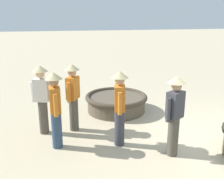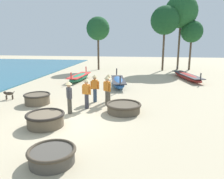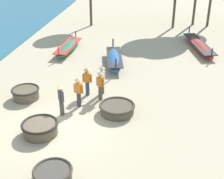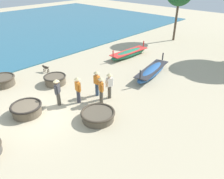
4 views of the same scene
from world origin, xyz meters
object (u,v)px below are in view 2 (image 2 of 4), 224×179
fisherman_standing_left (95,86)px  tree_rightmost (181,12)px  fisherman_crouching (109,86)px  tree_right_mid (98,29)px  coracle_front_right (52,155)px  coracle_tilted (124,107)px  coracle_beside_post (45,119)px  long_boat_ochre_hull (118,82)px  tree_tall_back (165,21)px  tree_leftmost (192,32)px  fisherman_with_hat (69,95)px  fisherman_hauling (86,92)px  long_boat_blue_hull (79,77)px  coracle_far_right (37,98)px  long_boat_white_hull (187,76)px  fisherman_by_coracle (107,88)px  dog (8,94)px

fisherman_standing_left → tree_rightmost: tree_rightmost is taller
fisherman_crouching → tree_rightmost: 18.24m
tree_right_mid → coracle_front_right: bearing=-82.2°
coracle_tilted → tree_right_mid: bearing=106.1°
coracle_beside_post → long_boat_ochre_hull: size_ratio=0.37×
tree_tall_back → tree_right_mid: bearing=-177.7°
coracle_beside_post → tree_tall_back: bearing=71.1°
tree_leftmost → tree_right_mid: (-11.31, -1.37, 0.37)m
fisherman_with_hat → tree_tall_back: bearing=70.8°
tree_rightmost → tree_right_mid: bearing=-170.0°
coracle_front_right → tree_right_mid: bearing=97.8°
fisherman_with_hat → fisherman_hauling: bearing=56.3°
coracle_front_right → long_boat_blue_hull: long_boat_blue_hull is taller
long_boat_ochre_hull → fisherman_hauling: 6.27m
fisherman_standing_left → tree_tall_back: size_ratio=0.22×
fisherman_crouching → tree_tall_back: tree_tall_back is taller
coracle_front_right → fisherman_with_hat: fisherman_with_hat is taller
coracle_beside_post → coracle_front_right: coracle_beside_post is taller
coracle_far_right → tree_right_mid: tree_right_mid is taller
fisherman_with_hat → fisherman_crouching: bearing=58.6°
coracle_far_right → tree_right_mid: bearing=88.1°
coracle_far_right → long_boat_white_hull: (10.29, 9.75, -0.03)m
long_boat_blue_hull → fisherman_with_hat: (2.21, -9.17, 0.65)m
long_boat_blue_hull → fisherman_by_coracle: (3.83, -7.28, 0.65)m
coracle_front_right → long_boat_white_hull: size_ratio=0.25×
fisherman_hauling → fisherman_by_coracle: bearing=43.4°
coracle_far_right → fisherman_by_coracle: size_ratio=0.92×
coracle_beside_post → tree_right_mid: tree_right_mid is taller
dog → tree_rightmost: 21.89m
fisherman_with_hat → tree_rightmost: tree_rightmost is taller
tree_rightmost → tree_right_mid: size_ratio=1.40×
coracle_far_right → tree_leftmost: size_ratio=0.26×
coracle_beside_post → tree_rightmost: size_ratio=0.19×
coracle_front_right → coracle_tilted: coracle_tilted is taller
fisherman_standing_left → tree_rightmost: size_ratio=0.19×
coracle_far_right → tree_rightmost: 21.19m
fisherman_standing_left → fisherman_crouching: bearing=21.3°
long_boat_white_hull → fisherman_by_coracle: (-6.19, -9.27, 0.66)m
long_boat_white_hull → fisherman_with_hat: fisherman_with_hat is taller
long_boat_ochre_hull → fisherman_hauling: fisherman_hauling is taller
coracle_tilted → fisherman_hauling: size_ratio=1.10×
fisherman_standing_left → tree_leftmost: 18.41m
coracle_tilted → fisherman_crouching: fisherman_crouching is taller
tree_tall_back → tree_right_mid: 8.01m
tree_rightmost → coracle_far_right: bearing=-121.3°
fisherman_crouching → fisherman_by_coracle: bearing=-88.2°
long_boat_ochre_hull → long_boat_blue_hull: bearing=152.1°
fisherman_with_hat → dog: fisherman_with_hat is taller
fisherman_with_hat → tree_rightmost: (7.99, 18.58, 6.06)m
tree_leftmost → tree_tall_back: (-3.36, -1.05, 1.27)m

